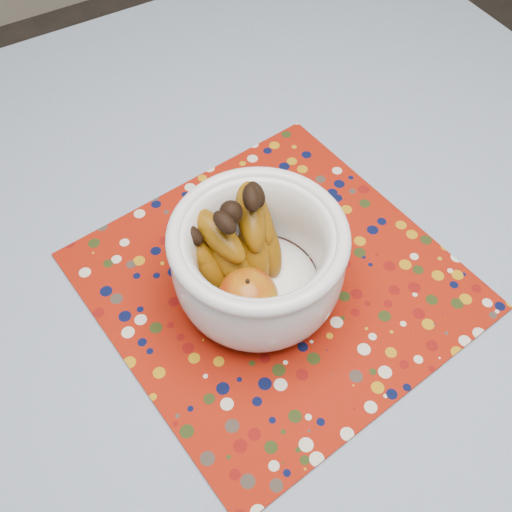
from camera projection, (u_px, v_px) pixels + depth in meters
name	position (u px, v px, depth m)	size (l,w,h in m)	color
table	(269.00, 309.00, 0.85)	(1.20, 1.20, 0.75)	brown
tablecloth	(270.00, 277.00, 0.79)	(1.32, 1.32, 0.01)	slate
placemat	(275.00, 281.00, 0.78)	(0.43, 0.43, 0.00)	maroon
fruit_bowl	(250.00, 256.00, 0.71)	(0.22, 0.21, 0.15)	white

